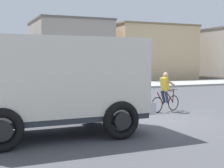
# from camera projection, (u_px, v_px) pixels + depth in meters

# --- Properties ---
(ground_plane) EXTENTS (120.00, 120.00, 0.00)m
(ground_plane) POSITION_uv_depth(u_px,v_px,m) (152.00, 120.00, 12.32)
(ground_plane) COLOR #4C4C51
(sidewalk_far) EXTENTS (80.00, 5.00, 0.16)m
(sidewalk_far) POSITION_uv_depth(u_px,v_px,m) (59.00, 88.00, 25.49)
(sidewalk_far) COLOR #ADADA8
(sidewalk_far) RESTS_ON ground
(truck_foreground) EXTENTS (5.44, 2.89, 2.90)m
(truck_foreground) POSITION_uv_depth(u_px,v_px,m) (55.00, 80.00, 9.73)
(truck_foreground) COLOR silver
(truck_foreground) RESTS_ON ground
(cyclist) EXTENTS (1.68, 0.63, 1.72)m
(cyclist) POSITION_uv_depth(u_px,v_px,m) (165.00, 92.00, 14.21)
(cyclist) COLOR black
(cyclist) RESTS_ON ground
(traffic_light_pole) EXTENTS (0.24, 0.43, 3.20)m
(traffic_light_pole) POSITION_uv_depth(u_px,v_px,m) (122.00, 64.00, 14.59)
(traffic_light_pole) COLOR red
(traffic_light_pole) RESTS_ON ground
(building_mid_block) EXTENTS (7.30, 7.72, 6.20)m
(building_mid_block) POSITION_uv_depth(u_px,v_px,m) (69.00, 51.00, 33.78)
(building_mid_block) COLOR #9E9389
(building_mid_block) RESTS_ON ground
(building_corner_right) EXTENTS (9.23, 7.20, 6.03)m
(building_corner_right) POSITION_uv_depth(u_px,v_px,m) (148.00, 53.00, 37.29)
(building_corner_right) COLOR #D1B284
(building_corner_right) RESTS_ON ground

